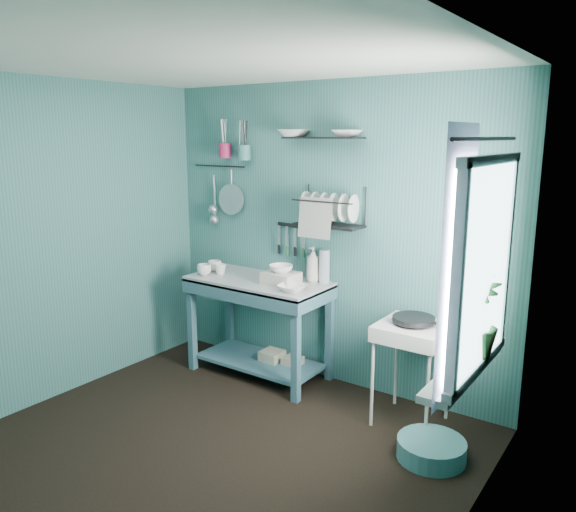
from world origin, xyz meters
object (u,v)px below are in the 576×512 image
Objects in this scene: work_counter at (259,327)px; frying_pan at (414,319)px; utensil_cup_teal at (244,152)px; storage_tin_small at (293,368)px; mug_left at (204,270)px; dish_rack at (329,207)px; hotplate_stand at (411,374)px; potted_plant at (472,318)px; storage_tin_large at (272,363)px; floor_basin at (431,449)px; utensil_cup_magenta at (225,151)px; soap_bottle at (313,264)px; mug_right at (215,266)px; colander at (231,200)px; water_bottle at (324,266)px; wash_tub at (281,278)px; mug_mid at (220,269)px.

frying_pan is at bearing 4.61° from work_counter.
storage_tin_small is (0.61, -0.13, -1.82)m from utensil_cup_teal.
work_counter is at bearing 18.43° from mug_left.
frying_pan is 1.12m from dish_rack.
hotplate_stand is 1.10m from potted_plant.
storage_tin_large is at bearing -168.81° from dish_rack.
hotplate_stand is at bearing 130.09° from floor_basin.
utensil_cup_magenta is at bearing 165.85° from storage_tin_large.
work_counter is 1.24m from dish_rack.
frying_pan is at bearing -13.60° from soap_bottle.
utensil_cup_teal is at bearing 47.22° from mug_right.
potted_plant is (2.51, -0.66, 0.17)m from mug_right.
colander is at bearing 162.41° from storage_tin_large.
water_bottle is (0.10, 0.02, -0.01)m from soap_bottle.
storage_tin_small is (-1.12, 0.12, -0.69)m from frying_pan.
utensil_cup_teal is at bearing 173.97° from hotplate_stand.
soap_bottle is at bearing -0.55° from utensil_cup_magenta.
utensil_cup_magenta reaches higher than mug_left.
storage_tin_large reaches higher than storage_tin_small.
utensil_cup_magenta reaches higher than storage_tin_small.
mug_mid is at bearing -176.37° from wash_tub.
work_counter is 4.36× the size of colander.
utensil_cup_teal is at bearing 157.61° from wash_tub.
potted_plant is at bearing -44.24° from hotplate_stand.
wash_tub is at bearing -153.73° from dish_rack.
mug_left reaches higher than work_counter.
utensil_cup_magenta is 3.00m from floor_basin.
soap_bottle is 1.07× the size of water_bottle.
utensil_cup_teal is 0.46× the size of colander.
frying_pan is 1.36× the size of storage_tin_large.
frying_pan is at bearing -7.35° from utensil_cup_magenta.
frying_pan is 2.31× the size of utensil_cup_magenta.
mug_right is 1.04m from utensil_cup_magenta.
mug_right is at bearing -132.78° from utensil_cup_teal.
wash_tub is at bearing -116.57° from storage_tin_small.
potted_plant reaches higher than wash_tub.
mug_left is at bearing -174.23° from hotplate_stand.
work_counter is 1.62× the size of hotplate_stand.
hotplate_stand is at bearing 4.61° from work_counter.
soap_bottle is 0.67× the size of floor_basin.
utensil_cup_teal is (0.22, 0.00, -0.01)m from utensil_cup_magenta.
dish_rack is at bearing -2.55° from utensil_cup_magenta.
utensil_cup_teal reaches higher than wash_tub.
frying_pan is 1.50× the size of storage_tin_small.
utensil_cup_teal reaches higher than colander.
potted_plant is 2.50× the size of storage_tin_small.
potted_plant is at bearing -14.71° from mug_right.
storage_tin_large is (0.58, 0.21, -0.80)m from mug_left.
storage_tin_small is 1.52m from floor_basin.
dish_rack is 0.99m from utensil_cup_teal.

